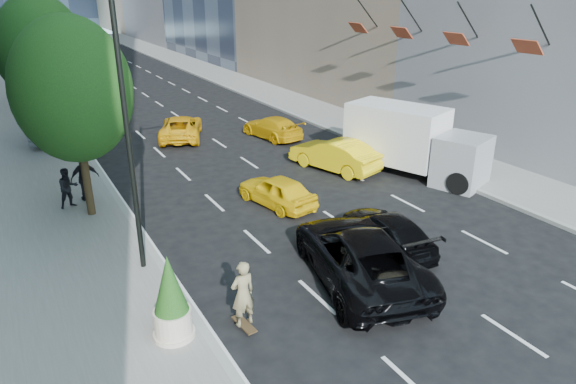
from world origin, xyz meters
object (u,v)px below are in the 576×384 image
box_truck (412,141)px  black_sedan_mercedes (386,231)px  city_bus (83,95)px  skateboarder (243,298)px  black_sedan_lincoln (359,254)px  planter_shrub (171,299)px

box_truck → black_sedan_mercedes: bearing=-157.8°
black_sedan_mercedes → city_bus: (-6.00, 23.19, 1.24)m
skateboarder → city_bus: bearing=-96.0°
black_sedan_mercedes → skateboarder: bearing=22.4°
skateboarder → black_sedan_lincoln: size_ratio=0.31×
city_bus → planter_shrub: size_ratio=5.86×
city_bus → planter_shrub: 24.57m
skateboarder → black_sedan_mercedes: size_ratio=0.43×
black_sedan_mercedes → box_truck: bearing=-130.8°
black_sedan_lincoln → city_bus: city_bus is taller
skateboarder → planter_shrub: 1.84m
black_sedan_mercedes → black_sedan_lincoln: bearing=36.9°
skateboarder → planter_shrub: bearing=-18.7°
skateboarder → city_bus: (0.16, 24.89, 0.94)m
black_sedan_mercedes → planter_shrub: planter_shrub is taller
black_sedan_mercedes → city_bus: city_bus is taller
skateboarder → black_sedan_mercedes: skateboarder is taller
city_bus → skateboarder: bearing=-69.9°
skateboarder → planter_shrub: planter_shrub is taller
black_sedan_mercedes → box_truck: box_truck is taller
black_sedan_mercedes → city_bus: size_ratio=0.32×
skateboarder → box_truck: bearing=-155.3°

